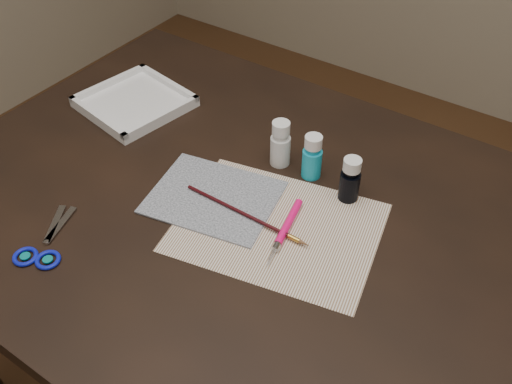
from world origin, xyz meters
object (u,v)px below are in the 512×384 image
Objects in this scene: canvas at (213,197)px; paint_bottle_navy at (350,179)px; paper at (277,227)px; paint_bottle_cyan at (312,157)px; scissors at (47,235)px; palette_tray at (135,101)px; paint_bottle_white at (280,143)px.

canvas is 2.51× the size of paint_bottle_navy.
paint_bottle_navy reaches higher than paper.
paint_bottle_cyan is 0.56× the size of scissors.
paint_bottle_navy is (0.21, 0.15, 0.04)m from canvas.
palette_tray reaches higher than canvas.
paint_bottle_navy is 0.56m from scissors.
paint_bottle_white reaches higher than palette_tray.
paint_bottle_navy is 0.55× the size of scissors.
paint_bottle_white is 0.39m from palette_tray.
paint_bottle_cyan is at bearing -67.29° from scissors.
scissors is at bearing -68.31° from palette_tray.
paper is at bearing -83.35° from scissors.
paper is 0.41m from scissors.
scissors is at bearing -126.51° from canvas.
canvas is 1.39× the size of scissors.
paint_bottle_white reaches higher than paint_bottle_navy.
paint_bottle_white reaches higher than paint_bottle_cyan.
paint_bottle_cyan reaches higher than canvas.
paint_bottle_navy reaches higher than canvas.
paper is 0.19m from paint_bottle_white.
paper is 2.12× the size of scissors.
canvas reaches higher than paper.
paper is at bearing 1.44° from canvas.
canvas is at bearing -23.39° from palette_tray.
paint_bottle_cyan is (0.12, 0.16, 0.04)m from canvas.
paper is 0.17m from paint_bottle_cyan.
scissors is (-0.33, -0.25, 0.00)m from paper.
paint_bottle_cyan is 0.09m from paint_bottle_navy.
canvas is 1.11× the size of palette_tray.
palette_tray is (-0.16, 0.39, 0.01)m from scissors.
paint_bottle_white reaches higher than paper.
paint_bottle_navy is (0.16, -0.02, -0.00)m from paint_bottle_white.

